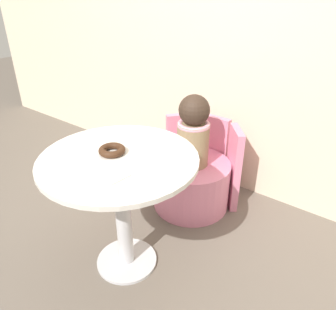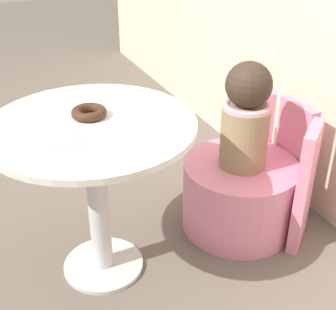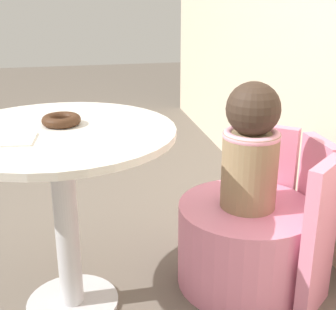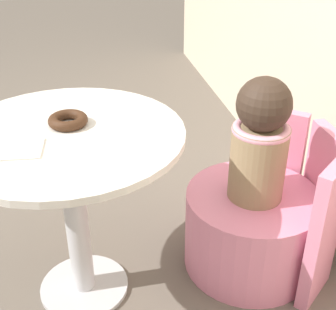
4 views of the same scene
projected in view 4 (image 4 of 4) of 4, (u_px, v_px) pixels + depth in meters
ground_plane at (94, 293)px, 1.88m from camera, size 12.00×12.00×0.00m
round_table at (71, 172)px, 1.63m from camera, size 0.80×0.80×0.71m
tub_chair at (250, 229)px, 1.96m from camera, size 0.55×0.55×0.35m
booth_backrest at (305, 198)px, 1.94m from camera, size 0.64×0.24×0.60m
child_figure at (260, 141)px, 1.75m from camera, size 0.22×0.22×0.50m
donut at (68, 120)px, 1.59m from camera, size 0.14×0.14×0.04m
paper_napkin at (21, 149)px, 1.45m from camera, size 0.15×0.15×0.01m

